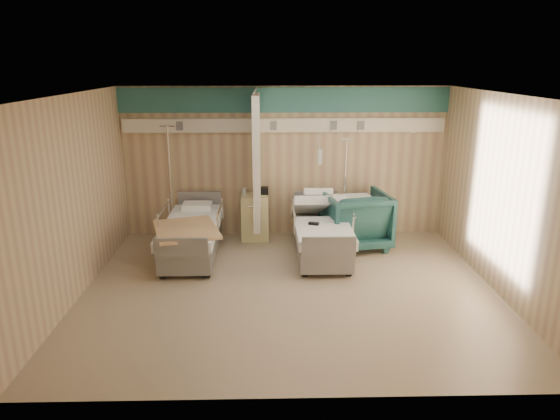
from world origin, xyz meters
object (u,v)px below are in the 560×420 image
object	(u,v)px
iv_stand_right	(344,220)
iv_stand_left	(173,217)
bed_left	(192,239)
visitor_armchair	(355,219)
bedside_cabinet	(255,217)
bed_right	(321,238)

from	to	relation	value
iv_stand_right	iv_stand_left	size ratio (longest dim) A/B	0.89
bed_left	visitor_armchair	world-z (taller)	visitor_armchair
bedside_cabinet	iv_stand_left	size ratio (longest dim) A/B	0.40
visitor_armchair	iv_stand_left	world-z (taller)	iv_stand_left
bed_right	bed_left	size ratio (longest dim) A/B	1.00
bed_left	visitor_armchair	bearing A→B (deg)	8.86
bed_right	bedside_cabinet	bearing A→B (deg)	141.95
bed_left	iv_stand_right	world-z (taller)	iv_stand_right
bed_right	visitor_armchair	distance (m)	0.81
iv_stand_right	bed_left	bearing A→B (deg)	-163.37
bed_right	iv_stand_right	world-z (taller)	iv_stand_right
bed_right	iv_stand_left	xyz separation A→B (m)	(-2.68, 0.88, 0.12)
bed_right	visitor_armchair	xyz separation A→B (m)	(0.65, 0.44, 0.20)
bedside_cabinet	bed_left	bearing A→B (deg)	-139.40
bedside_cabinet	iv_stand_right	bearing A→B (deg)	-3.24
bedside_cabinet	visitor_armchair	size ratio (longest dim) A/B	0.76
iv_stand_left	bedside_cabinet	bearing A→B (deg)	0.69
visitor_armchair	bed_left	bearing A→B (deg)	-0.94
visitor_armchair	bedside_cabinet	bearing A→B (deg)	-24.01
bedside_cabinet	bed_right	bearing A→B (deg)	-38.05
bedside_cabinet	iv_stand_left	world-z (taller)	iv_stand_left
iv_stand_left	bed_left	bearing A→B (deg)	-61.43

